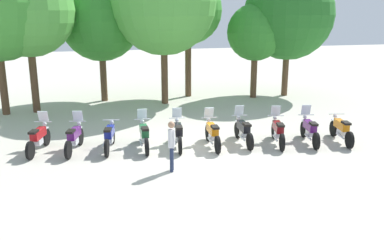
# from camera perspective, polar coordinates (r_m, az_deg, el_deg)

# --- Properties ---
(ground_plane) EXTENTS (80.00, 80.00, 0.00)m
(ground_plane) POSITION_cam_1_polar(r_m,az_deg,el_deg) (15.63, 0.45, -3.65)
(ground_plane) COLOR #BCB7A8
(motorcycle_0) EXTENTS (0.81, 2.14, 1.37)m
(motorcycle_0) POSITION_cam_1_polar(r_m,az_deg,el_deg) (15.90, -20.27, -2.31)
(motorcycle_0) COLOR black
(motorcycle_0) RESTS_ON ground_plane
(motorcycle_1) EXTENTS (0.80, 2.15, 1.37)m
(motorcycle_1) POSITION_cam_1_polar(r_m,az_deg,el_deg) (15.56, -15.81, -2.31)
(motorcycle_1) COLOR black
(motorcycle_1) RESTS_ON ground_plane
(motorcycle_2) EXTENTS (0.74, 2.17, 0.99)m
(motorcycle_2) POSITION_cam_1_polar(r_m,az_deg,el_deg) (15.45, -11.21, -2.21)
(motorcycle_2) COLOR black
(motorcycle_2) RESTS_ON ground_plane
(motorcycle_3) EXTENTS (0.62, 2.19, 1.37)m
(motorcycle_3) POSITION_cam_1_polar(r_m,az_deg,el_deg) (15.39, -6.56, -2.02)
(motorcycle_3) COLOR black
(motorcycle_3) RESTS_ON ground_plane
(motorcycle_4) EXTENTS (0.67, 2.18, 1.37)m
(motorcycle_4) POSITION_cam_1_polar(r_m,az_deg,el_deg) (15.46, -1.90, -1.85)
(motorcycle_4) COLOR black
(motorcycle_4) RESTS_ON ground_plane
(motorcycle_5) EXTENTS (0.62, 2.19, 1.37)m
(motorcycle_5) POSITION_cam_1_polar(r_m,az_deg,el_deg) (15.51, 2.80, -1.80)
(motorcycle_5) COLOR black
(motorcycle_5) RESTS_ON ground_plane
(motorcycle_6) EXTENTS (0.62, 2.19, 1.37)m
(motorcycle_6) POSITION_cam_1_polar(r_m,az_deg,el_deg) (15.96, 7.03, -1.42)
(motorcycle_6) COLOR black
(motorcycle_6) RESTS_ON ground_plane
(motorcycle_7) EXTENTS (0.80, 2.15, 1.37)m
(motorcycle_7) POSITION_cam_1_polar(r_m,az_deg,el_deg) (16.12, 11.67, -1.46)
(motorcycle_7) COLOR black
(motorcycle_7) RESTS_ON ground_plane
(motorcycle_8) EXTENTS (0.76, 2.16, 1.37)m
(motorcycle_8) POSITION_cam_1_polar(r_m,az_deg,el_deg) (16.55, 15.79, -1.29)
(motorcycle_8) COLOR black
(motorcycle_8) RESTS_ON ground_plane
(motorcycle_9) EXTENTS (0.74, 2.17, 0.99)m
(motorcycle_9) POSITION_cam_1_polar(r_m,az_deg,el_deg) (17.04, 19.74, -1.20)
(motorcycle_9) COLOR black
(motorcycle_9) RESTS_ON ground_plane
(person_0) EXTENTS (0.27, 0.41, 1.63)m
(person_0) POSITION_cam_1_polar(r_m,az_deg,el_deg) (13.02, -2.81, -3.10)
(person_0) COLOR #232D4C
(person_0) RESTS_ON ground_plane
(tree_1) EXTENTS (4.41, 4.41, 7.15)m
(tree_1) POSITION_cam_1_polar(r_m,az_deg,el_deg) (21.78, -21.62, 13.74)
(tree_1) COLOR brown
(tree_1) RESTS_ON ground_plane
(tree_2) EXTENTS (4.35, 4.35, 6.58)m
(tree_2) POSITION_cam_1_polar(r_m,az_deg,el_deg) (23.59, -12.42, 13.11)
(tree_2) COLOR brown
(tree_2) RESTS_ON ground_plane
(tree_3) EXTENTS (5.53, 5.53, 8.15)m
(tree_3) POSITION_cam_1_polar(r_m,az_deg,el_deg) (22.42, -3.95, 15.85)
(tree_3) COLOR brown
(tree_3) RESTS_ON ground_plane
(tree_4) EXTENTS (3.85, 3.85, 6.88)m
(tree_4) POSITION_cam_1_polar(r_m,az_deg,el_deg) (24.33, -0.55, 14.75)
(tree_4) COLOR brown
(tree_4) RESTS_ON ground_plane
(tree_5) EXTENTS (3.22, 3.22, 5.36)m
(tree_5) POSITION_cam_1_polar(r_m,az_deg,el_deg) (24.27, 8.67, 11.74)
(tree_5) COLOR brown
(tree_5) RESTS_ON ground_plane
(tree_6) EXTENTS (5.16, 5.16, 7.28)m
(tree_6) POSITION_cam_1_polar(r_m,az_deg,el_deg) (25.23, 13.08, 13.85)
(tree_6) COLOR brown
(tree_6) RESTS_ON ground_plane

